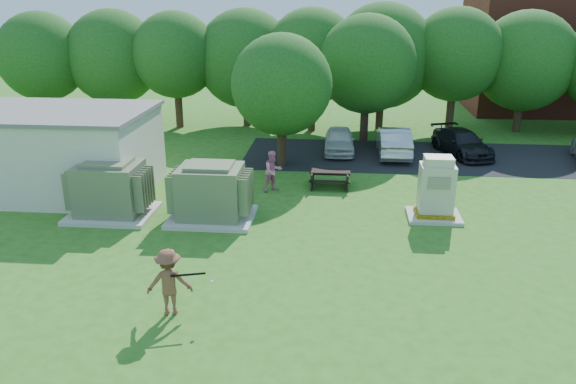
# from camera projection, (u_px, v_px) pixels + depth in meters

# --- Properties ---
(ground) EXTENTS (120.00, 120.00, 0.00)m
(ground) POSITION_uv_depth(u_px,v_px,m) (275.00, 283.00, 15.76)
(ground) COLOR #2D6619
(ground) RESTS_ON ground
(service_building) EXTENTS (10.00, 5.00, 3.20)m
(service_building) POSITION_uv_depth(u_px,v_px,m) (26.00, 152.00, 22.77)
(service_building) COLOR beige
(service_building) RESTS_ON ground
(service_building_roof) EXTENTS (10.20, 5.20, 0.15)m
(service_building_roof) POSITION_uv_depth(u_px,v_px,m) (19.00, 111.00, 22.21)
(service_building_roof) COLOR slate
(service_building_roof) RESTS_ON service_building
(parking_strip) EXTENTS (20.00, 6.00, 0.01)m
(parking_strip) POSITION_uv_depth(u_px,v_px,m) (446.00, 157.00, 27.80)
(parking_strip) COLOR #232326
(parking_strip) RESTS_ON ground
(transformer_left) EXTENTS (3.00, 2.40, 2.07)m
(transformer_left) POSITION_uv_depth(u_px,v_px,m) (110.00, 190.00, 20.24)
(transformer_left) COLOR beige
(transformer_left) RESTS_ON ground
(transformer_right) EXTENTS (3.00, 2.40, 2.07)m
(transformer_right) POSITION_uv_depth(u_px,v_px,m) (211.00, 194.00, 19.91)
(transformer_right) COLOR beige
(transformer_right) RESTS_ON ground
(generator_cabinet) EXTENTS (1.89, 1.54, 2.30)m
(generator_cabinet) POSITION_uv_depth(u_px,v_px,m) (436.00, 192.00, 20.01)
(generator_cabinet) COLOR beige
(generator_cabinet) RESTS_ON ground
(picnic_table) EXTENTS (1.69, 1.27, 0.72)m
(picnic_table) POSITION_uv_depth(u_px,v_px,m) (330.00, 177.00, 23.41)
(picnic_table) COLOR black
(picnic_table) RESTS_ON ground
(batter) EXTENTS (1.25, 0.87, 1.76)m
(batter) POSITION_uv_depth(u_px,v_px,m) (169.00, 282.00, 13.99)
(batter) COLOR brown
(batter) RESTS_ON ground
(person_at_picnic) EXTENTS (1.05, 1.02, 1.70)m
(person_at_picnic) POSITION_uv_depth(u_px,v_px,m) (273.00, 171.00, 22.82)
(person_at_picnic) COLOR pink
(person_at_picnic) RESTS_ON ground
(car_white) EXTENTS (1.56, 3.74, 1.27)m
(car_white) POSITION_uv_depth(u_px,v_px,m) (339.00, 140.00, 28.53)
(car_white) COLOR silver
(car_white) RESTS_ON ground
(car_silver_a) EXTENTS (1.52, 4.35, 1.43)m
(car_silver_a) POSITION_uv_depth(u_px,v_px,m) (394.00, 141.00, 28.03)
(car_silver_a) COLOR silver
(car_silver_a) RESTS_ON ground
(car_dark) EXTENTS (2.95, 4.57, 1.23)m
(car_dark) POSITION_uv_depth(u_px,v_px,m) (462.00, 143.00, 28.09)
(car_dark) COLOR black
(car_dark) RESTS_ON ground
(batting_equipment) EXTENTS (1.12, 0.29, 0.26)m
(batting_equipment) POSITION_uv_depth(u_px,v_px,m) (189.00, 276.00, 13.80)
(batting_equipment) COLOR black
(batting_equipment) RESTS_ON ground
(tree_row) EXTENTS (41.30, 13.30, 7.30)m
(tree_row) POSITION_uv_depth(u_px,v_px,m) (343.00, 60.00, 31.58)
(tree_row) COLOR #47301E
(tree_row) RESTS_ON ground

